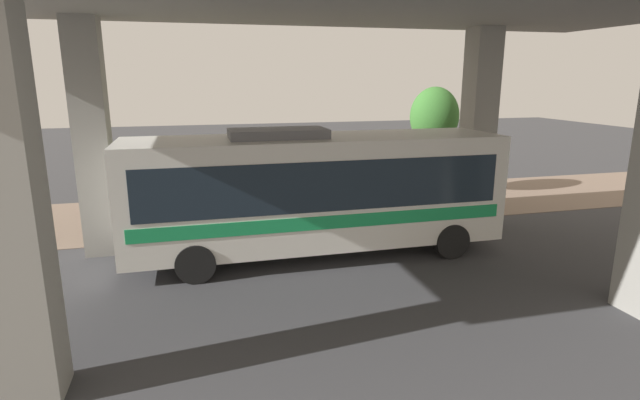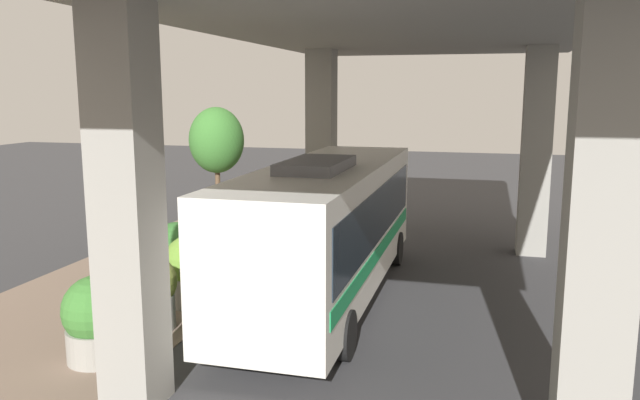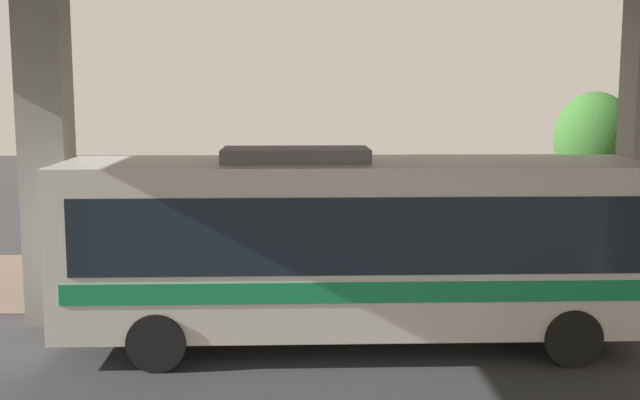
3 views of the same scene
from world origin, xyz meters
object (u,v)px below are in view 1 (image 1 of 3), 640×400
Objects in this scene: planter_front at (153,208)px; planter_extra at (206,206)px; planter_middle at (256,202)px; bus at (316,188)px; fire_hydrant at (368,206)px; planter_back at (297,192)px; street_tree_near at (434,117)px.

planter_front is 1.03× the size of planter_extra.
bus is at bearing 22.92° from planter_middle.
bus reaches higher than planter_front.
planter_back reaches higher than fire_hydrant.
fire_hydrant is at bearing 86.52° from planter_extra.
planter_middle is (0.29, 3.33, 0.08)m from planter_front.
street_tree_near is (-2.71, 9.54, 2.54)m from planter_extra.
planter_back is 1.01× the size of planter_extra.
planter_back is at bearing -123.97° from fire_hydrant.
planter_extra is at bearing 83.78° from planter_front.
street_tree_near is at bearing 102.68° from planter_front.
planter_front is 0.37× the size of street_tree_near.
bus is 5.86m from planter_front.
bus is 8.97m from street_tree_near.
fire_hydrant is at bearing 85.88° from planter_front.
street_tree_near is (-2.82, 7.90, 2.48)m from planter_middle.
street_tree_near is at bearing 103.97° from planter_back.
planter_front is (-3.39, -4.64, -1.15)m from bus.
bus is at bearing 53.89° from planter_front.
planter_middle is 2.12m from planter_back.
fire_hydrant is 0.62× the size of planter_middle.
planter_extra is at bearing -137.40° from bus.
planter_front is 5.12m from planter_back.
planter_front is 3.35m from planter_middle.
planter_back is (-0.98, 5.02, 0.02)m from planter_front.
street_tree_near reaches higher than planter_extra.
planter_middle is at bearing -157.08° from bus.
planter_front is (-0.52, -7.26, 0.28)m from fire_hydrant.
planter_middle is (-0.24, -3.93, 0.36)m from fire_hydrant.
planter_middle reaches higher than fire_hydrant.
fire_hydrant is 5.58m from planter_extra.
planter_back is (-1.27, 1.69, -0.06)m from planter_middle.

